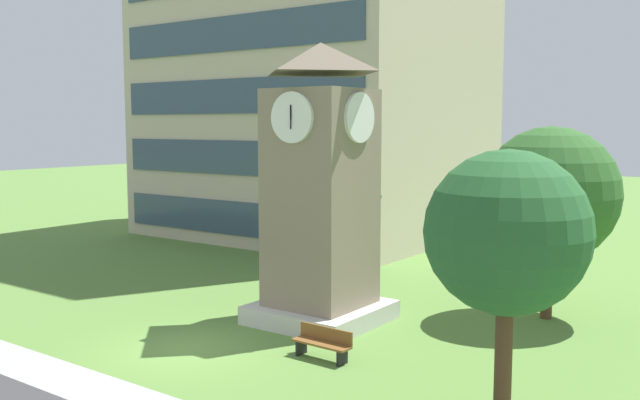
% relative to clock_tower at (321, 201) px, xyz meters
% --- Properties ---
extents(ground_plane, '(160.00, 160.00, 0.00)m').
position_rel_clock_tower_xyz_m(ground_plane, '(-1.49, -4.68, -4.04)').
color(ground_plane, '#567F38').
extents(kerb_strip, '(120.00, 1.60, 0.01)m').
position_rel_clock_tower_xyz_m(kerb_strip, '(-1.49, -8.18, -4.04)').
color(kerb_strip, '#9E9E99').
rests_on(kerb_strip, ground).
extents(office_building, '(17.52, 14.83, 25.60)m').
position_rel_clock_tower_xyz_m(office_building, '(-11.78, 15.95, 8.76)').
color(office_building, beige).
rests_on(office_building, ground).
extents(clock_tower, '(3.88, 3.88, 9.14)m').
position_rel_clock_tower_xyz_m(clock_tower, '(0.00, 0.00, 0.00)').
color(clock_tower, gray).
rests_on(clock_tower, ground).
extents(park_bench, '(1.81, 0.54, 0.88)m').
position_rel_clock_tower_xyz_m(park_bench, '(2.26, -3.03, -3.58)').
color(park_bench, brown).
rests_on(park_bench, ground).
extents(tree_near_tower, '(2.86, 2.86, 4.68)m').
position_rel_clock_tower_xyz_m(tree_near_tower, '(-4.43, 8.85, -0.82)').
color(tree_near_tower, '#513823').
rests_on(tree_near_tower, ground).
extents(tree_streetside, '(4.54, 4.54, 6.48)m').
position_rel_clock_tower_xyz_m(tree_streetside, '(5.98, 4.78, 0.16)').
color(tree_streetside, '#513823').
rests_on(tree_streetside, ground).
extents(tree_by_building, '(3.46, 3.46, 6.04)m').
position_rel_clock_tower_xyz_m(tree_by_building, '(8.08, -4.60, 0.24)').
color(tree_by_building, '#513823').
rests_on(tree_by_building, ground).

